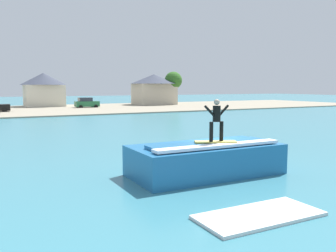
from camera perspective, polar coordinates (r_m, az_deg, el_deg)
ground_plane at (r=17.18m, az=7.56°, el=-6.32°), size 260.00×260.00×0.00m
wave_crest at (r=15.36m, az=6.08°, el=-5.21°), size 6.39×3.02×1.44m
surfboard at (r=14.89m, az=7.56°, el=-2.49°), size 1.75×1.13×0.06m
surfer at (r=14.73m, az=7.74°, el=1.31°), size 1.20×0.32×1.73m
shoreline_bank at (r=60.12m, az=-18.14°, el=2.50°), size 120.00×27.05×0.17m
car_far_shore at (r=63.17m, az=-12.83°, el=3.61°), size 4.00×2.11×1.86m
house_gabled_white at (r=72.01m, az=-2.24°, el=6.15°), size 9.34×9.34×6.18m
house_small_cottage at (r=69.12m, az=-19.18°, el=5.70°), size 8.17×8.17×6.19m
tree_tall_bare at (r=71.85m, az=0.86°, el=7.25°), size 3.47×3.47×6.70m
whitewater_patch at (r=10.93m, az=14.33°, el=-13.62°), size 3.73×1.67×0.10m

